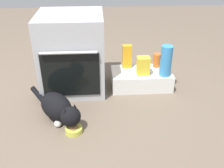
% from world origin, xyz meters
% --- Properties ---
extents(ground, '(8.00, 8.00, 0.00)m').
position_xyz_m(ground, '(0.00, 0.00, 0.00)').
color(ground, '#6B5B4C').
extents(oven, '(0.60, 0.61, 0.75)m').
position_xyz_m(oven, '(-0.04, 0.48, 0.37)').
color(oven, '#B7BABF').
rests_on(oven, ground).
extents(pantry_cabinet, '(0.60, 0.33, 0.17)m').
position_xyz_m(pantry_cabinet, '(0.64, 0.45, 0.09)').
color(pantry_cabinet, white).
rests_on(pantry_cabinet, ground).
extents(food_bowl, '(0.14, 0.14, 0.07)m').
position_xyz_m(food_bowl, '(-0.01, -0.24, 0.03)').
color(food_bowl, '#D1D14C').
rests_on(food_bowl, ground).
extents(cat, '(0.50, 0.61, 0.23)m').
position_xyz_m(cat, '(-0.13, -0.08, 0.12)').
color(cat, black).
rests_on(cat, ground).
extents(snack_bag, '(0.12, 0.09, 0.18)m').
position_xyz_m(snack_bag, '(0.64, 0.38, 0.26)').
color(snack_bag, yellow).
rests_on(snack_bag, pantry_cabinet).
extents(sauce_jar, '(0.08, 0.08, 0.14)m').
position_xyz_m(sauce_jar, '(0.81, 0.55, 0.24)').
color(sauce_jar, '#D16023').
rests_on(sauce_jar, pantry_cabinet).
extents(water_bottle, '(0.11, 0.11, 0.30)m').
position_xyz_m(water_bottle, '(0.85, 0.36, 0.32)').
color(water_bottle, '#388CD1').
rests_on(water_bottle, pantry_cabinet).
extents(juice_carton, '(0.09, 0.06, 0.24)m').
position_xyz_m(juice_carton, '(0.50, 0.55, 0.29)').
color(juice_carton, orange).
rests_on(juice_carton, pantry_cabinet).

